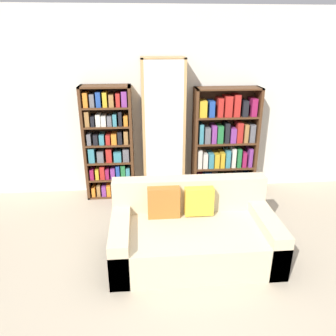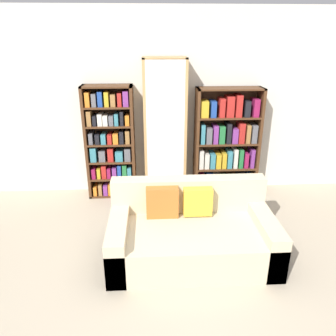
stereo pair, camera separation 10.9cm
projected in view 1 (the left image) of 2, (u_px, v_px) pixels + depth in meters
name	position (u px, v px, depth m)	size (l,w,h in m)	color
ground_plane	(186.00, 290.00, 3.19)	(16.00, 16.00, 0.00)	tan
wall_back	(166.00, 105.00, 4.87)	(6.79, 0.06, 2.70)	silver
couch	(193.00, 233.00, 3.64)	(1.78, 1.00, 0.78)	beige
bookshelf_left	(109.00, 144.00, 4.82)	(0.71, 0.32, 1.67)	#4C2D19
display_cabinet	(163.00, 130.00, 4.79)	(0.61, 0.36, 2.04)	tan
bookshelf_right	(224.00, 145.00, 4.97)	(0.96, 0.32, 1.62)	#4C2D19
wine_bottle	(200.00, 205.00, 4.47)	(0.08, 0.08, 0.38)	#143819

